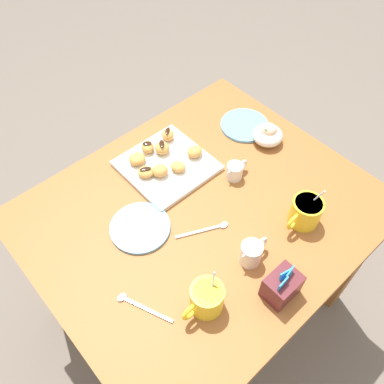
% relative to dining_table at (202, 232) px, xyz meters
% --- Properties ---
extents(ground_plane, '(8.00, 8.00, 0.00)m').
position_rel_dining_table_xyz_m(ground_plane, '(0.00, 0.00, -0.58)').
color(ground_plane, '#665B51').
extents(dining_table, '(1.01, 0.85, 0.71)m').
position_rel_dining_table_xyz_m(dining_table, '(0.00, 0.00, 0.00)').
color(dining_table, '#935628').
rests_on(dining_table, ground_plane).
extents(pastry_plate_square, '(0.27, 0.27, 0.02)m').
position_rel_dining_table_xyz_m(pastry_plate_square, '(-0.03, -0.21, 0.13)').
color(pastry_plate_square, silver).
rests_on(pastry_plate_square, dining_table).
extents(coffee_mug_yellow_left, '(0.13, 0.09, 0.13)m').
position_rel_dining_table_xyz_m(coffee_mug_yellow_left, '(-0.20, 0.23, 0.17)').
color(coffee_mug_yellow_left, yellow).
rests_on(coffee_mug_yellow_left, dining_table).
extents(coffee_mug_yellow_right, '(0.12, 0.09, 0.13)m').
position_rel_dining_table_xyz_m(coffee_mug_yellow_right, '(0.20, 0.23, 0.17)').
color(coffee_mug_yellow_right, yellow).
rests_on(coffee_mug_yellow_right, dining_table).
extents(cream_pitcher_white, '(0.10, 0.06, 0.07)m').
position_rel_dining_table_xyz_m(cream_pitcher_white, '(0.02, 0.21, 0.16)').
color(cream_pitcher_white, silver).
rests_on(cream_pitcher_white, dining_table).
extents(sugar_caddy, '(0.09, 0.07, 0.11)m').
position_rel_dining_table_xyz_m(sugar_caddy, '(0.03, 0.33, 0.16)').
color(sugar_caddy, '#561E23').
rests_on(sugar_caddy, dining_table).
extents(ice_cream_bowl, '(0.10, 0.10, 0.08)m').
position_rel_dining_table_xyz_m(ice_cream_bowl, '(-0.37, -0.07, 0.16)').
color(ice_cream_bowl, silver).
rests_on(ice_cream_bowl, dining_table).
extents(chocolate_sauce_pitcher, '(0.09, 0.05, 0.06)m').
position_rel_dining_table_xyz_m(chocolate_sauce_pitcher, '(-0.17, -0.03, 0.15)').
color(chocolate_sauce_pitcher, silver).
rests_on(chocolate_sauce_pitcher, dining_table).
extents(saucer_sky_left, '(0.17, 0.17, 0.01)m').
position_rel_dining_table_xyz_m(saucer_sky_left, '(-0.37, -0.17, 0.13)').
color(saucer_sky_left, '#66A8DB').
rests_on(saucer_sky_left, dining_table).
extents(saucer_sky_right, '(0.18, 0.18, 0.01)m').
position_rel_dining_table_xyz_m(saucer_sky_right, '(0.18, -0.07, 0.13)').
color(saucer_sky_right, '#66A8DB').
rests_on(saucer_sky_right, dining_table).
extents(loose_spoon_near_saucer, '(0.15, 0.08, 0.01)m').
position_rel_dining_table_xyz_m(loose_spoon_near_saucer, '(0.03, 0.06, 0.13)').
color(loose_spoon_near_saucer, silver).
rests_on(loose_spoon_near_saucer, dining_table).
extents(loose_spoon_by_plate, '(0.08, 0.15, 0.01)m').
position_rel_dining_table_xyz_m(loose_spoon_by_plate, '(0.33, 0.11, 0.13)').
color(loose_spoon_by_plate, silver).
rests_on(loose_spoon_by_plate, dining_table).
extents(beignet_0, '(0.08, 0.08, 0.03)m').
position_rel_dining_table_xyz_m(beignet_0, '(0.04, -0.28, 0.16)').
color(beignet_0, '#D19347').
rests_on(beignet_0, pastry_plate_square).
extents(beignet_1, '(0.07, 0.07, 0.04)m').
position_rel_dining_table_xyz_m(beignet_1, '(0.01, -0.19, 0.16)').
color(beignet_1, '#D19347').
rests_on(beignet_1, pastry_plate_square).
extents(beignet_2, '(0.06, 0.06, 0.03)m').
position_rel_dining_table_xyz_m(beignet_2, '(-0.04, -0.16, 0.15)').
color(beignet_2, '#D19347').
rests_on(beignet_2, pastry_plate_square).
extents(beignet_3, '(0.06, 0.07, 0.03)m').
position_rel_dining_table_xyz_m(beignet_3, '(-0.02, -0.30, 0.16)').
color(beignet_3, '#D19347').
rests_on(beignet_3, pastry_plate_square).
extents(chocolate_drizzle_3, '(0.03, 0.03, 0.00)m').
position_rel_dining_table_xyz_m(chocolate_drizzle_3, '(-0.02, -0.30, 0.17)').
color(chocolate_drizzle_3, black).
rests_on(chocolate_drizzle_3, beignet_3).
extents(beignet_4, '(0.05, 0.06, 0.04)m').
position_rel_dining_table_xyz_m(beignet_4, '(-0.05, -0.26, 0.16)').
color(beignet_4, '#D19347').
rests_on(beignet_4, pastry_plate_square).
extents(chocolate_drizzle_4, '(0.03, 0.04, 0.00)m').
position_rel_dining_table_xyz_m(chocolate_drizzle_4, '(-0.05, -0.26, 0.18)').
color(chocolate_drizzle_4, black).
rests_on(chocolate_drizzle_4, beignet_4).
extents(beignet_5, '(0.06, 0.06, 0.04)m').
position_rel_dining_table_xyz_m(beignet_5, '(-0.11, -0.29, 0.16)').
color(beignet_5, '#D19347').
rests_on(beignet_5, pastry_plate_square).
extents(chocolate_drizzle_5, '(0.04, 0.03, 0.00)m').
position_rel_dining_table_xyz_m(chocolate_drizzle_5, '(-0.11, -0.29, 0.18)').
color(chocolate_drizzle_5, black).
rests_on(chocolate_drizzle_5, beignet_5).
extents(beignet_6, '(0.07, 0.07, 0.03)m').
position_rel_dining_table_xyz_m(beignet_6, '(0.05, -0.21, 0.15)').
color(beignet_6, '#D19347').
rests_on(beignet_6, pastry_plate_square).
extents(chocolate_drizzle_6, '(0.04, 0.03, 0.00)m').
position_rel_dining_table_xyz_m(chocolate_drizzle_6, '(0.05, -0.21, 0.17)').
color(chocolate_drizzle_6, black).
rests_on(chocolate_drizzle_6, beignet_6).
extents(beignet_7, '(0.05, 0.05, 0.03)m').
position_rel_dining_table_xyz_m(beignet_7, '(-0.13, -0.17, 0.16)').
color(beignet_7, '#D19347').
rests_on(beignet_7, pastry_plate_square).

